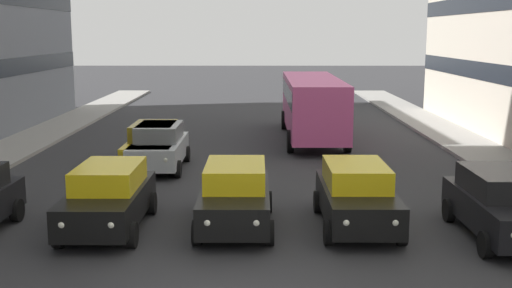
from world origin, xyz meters
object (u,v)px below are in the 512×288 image
Objects in this scene: car_0 at (502,204)px; car_2 at (235,195)px; bus_behind_traffic at (312,101)px; car_3 at (109,197)px; car_row2_0 at (154,145)px; car_1 at (356,195)px; car_row2_1 at (159,146)px.

car_0 is 1.00× the size of car_2.
car_0 is at bearing 103.12° from bus_behind_traffic.
car_3 is (3.37, 0.18, 0.00)m from car_2.
car_0 and car_3 have the same top height.
car_row2_0 is at bearing -65.65° from car_2.
bus_behind_traffic reaches higher than car_0.
car_1 and car_3 have the same top height.
car_3 is at bearing 88.76° from car_row2_1.
car_0 is at bearing 176.17° from car_3.
car_1 is 3.26m from car_2.
car_row2_0 is at bearing -48.56° from car_1.
bus_behind_traffic is (-6.71, -6.81, 0.97)m from car_row2_0.
car_1 is at bearing 90.00° from bus_behind_traffic.
car_row2_1 is (3.20, -7.37, 0.00)m from car_2.
bus_behind_traffic is at bearing -132.43° from car_row2_1.
car_0 is 0.42× the size of bus_behind_traffic.
car_0 is 13.33m from car_row2_0.
car_row2_1 is at bearing 47.57° from bus_behind_traffic.
car_row2_0 is 9.61m from bus_behind_traffic.
car_2 is (6.82, -0.87, 0.00)m from car_0.
car_row2_1 is at bearing -66.50° from car_2.
bus_behind_traffic is (3.57, -15.30, 0.97)m from car_0.
car_1 is 1.00× the size of car_row2_1.
bus_behind_traffic is (-6.62, -14.62, 0.97)m from car_3.
car_3 is at bearing 1.82° from car_1.
car_1 is 10.14m from car_row2_0.
car_0 is 6.88m from car_2.
car_3 is 7.55m from car_row2_1.
car_1 is 6.63m from car_3.
bus_behind_traffic is at bearing -114.38° from car_3.
car_3 is 1.00× the size of car_row2_1.
car_2 is at bearing -176.88° from car_3.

